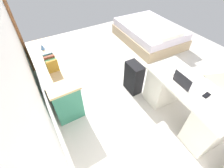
# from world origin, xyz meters

# --- Properties ---
(ground_plane) EXTENTS (5.60, 5.60, 0.00)m
(ground_plane) POSITION_xyz_m (0.00, 0.00, 0.00)
(ground_plane) COLOR beige
(wall_back) EXTENTS (4.60, 0.10, 2.52)m
(wall_back) POSITION_xyz_m (0.00, 2.12, 1.26)
(wall_back) COLOR white
(wall_back) RESTS_ON ground_plane
(door_wooden) EXTENTS (0.88, 0.05, 2.04)m
(door_wooden) POSITION_xyz_m (1.75, 2.04, 1.02)
(door_wooden) COLOR brown
(door_wooden) RESTS_ON ground_plane
(desk) EXTENTS (1.48, 0.75, 0.75)m
(desk) POSITION_xyz_m (-1.32, 0.10, 0.39)
(desk) COLOR silver
(desk) RESTS_ON ground_plane
(office_chair) EXTENTS (0.60, 0.60, 0.94)m
(office_chair) POSITION_xyz_m (-1.42, -0.78, 0.42)
(office_chair) COLOR black
(office_chair) RESTS_ON ground_plane
(credenza) EXTENTS (1.80, 0.48, 0.73)m
(credenza) POSITION_xyz_m (0.42, 1.74, 0.36)
(credenza) COLOR #2D7056
(credenza) RESTS_ON ground_plane
(bed) EXTENTS (1.97, 1.50, 0.58)m
(bed) POSITION_xyz_m (1.04, -1.18, 0.24)
(bed) COLOR tan
(bed) RESTS_ON ground_plane
(suitcase_black) EXTENTS (0.36, 0.22, 0.64)m
(suitcase_black) POSITION_xyz_m (-0.35, 0.41, 0.32)
(suitcase_black) COLOR black
(suitcase_black) RESTS_ON ground_plane
(laptop) EXTENTS (0.32, 0.24, 0.21)m
(laptop) POSITION_xyz_m (-1.22, 0.19, 0.80)
(laptop) COLOR silver
(laptop) RESTS_ON desk
(computer_mouse) EXTENTS (0.07, 0.10, 0.03)m
(computer_mouse) POSITION_xyz_m (-0.96, 0.13, 0.76)
(computer_mouse) COLOR white
(computer_mouse) RESTS_ON desk
(cell_phone_near_laptop) EXTENTS (0.08, 0.14, 0.01)m
(cell_phone_near_laptop) POSITION_xyz_m (-1.54, 0.07, 0.75)
(cell_phone_near_laptop) COLOR black
(cell_phone_near_laptop) RESTS_ON desk
(book_row) EXTENTS (0.27, 0.17, 0.23)m
(book_row) POSITION_xyz_m (0.20, 1.74, 0.83)
(book_row) COLOR olive
(book_row) RESTS_ON credenza
(figurine_small) EXTENTS (0.08, 0.08, 0.11)m
(figurine_small) POSITION_xyz_m (0.87, 1.74, 0.78)
(figurine_small) COLOR #4C7FBF
(figurine_small) RESTS_ON credenza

